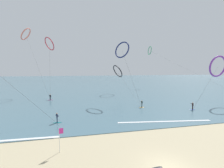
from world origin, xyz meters
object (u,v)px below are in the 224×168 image
(surfer_teal, at_px, (57,118))
(kite_coral, at_px, (26,34))
(kite_charcoal, at_px, (118,71))
(kite_violet, at_px, (218,66))
(kite_crimson, at_px, (49,44))
(surfer_cobalt, at_px, (193,106))
(kite_navy, at_px, (122,50))
(beach_flag, at_px, (60,136))
(surfer_magenta, at_px, (50,97))
(surfer_amber, at_px, (142,104))
(kite_emerald, at_px, (150,51))

(surfer_teal, distance_m, kite_coral, 38.98)
(kite_charcoal, bearing_deg, surfer_teal, 134.01)
(kite_violet, distance_m, kite_crimson, 53.35)
(surfer_cobalt, xyz_separation_m, kite_navy, (-12.23, 13.69, 13.60))
(kite_crimson, xyz_separation_m, beach_flag, (7.96, -43.26, -16.33))
(surfer_teal, height_order, beach_flag, beach_flag)
(surfer_magenta, xyz_separation_m, kite_crimson, (-1.89, 13.27, 17.31))
(surfer_cobalt, bearing_deg, surfer_magenta, -99.09)
(kite_coral, xyz_separation_m, kite_violet, (52.20, -23.80, -10.89))
(surfer_teal, relative_size, kite_crimson, 0.08)
(kite_navy, bearing_deg, kite_charcoal, 135.53)
(surfer_amber, bearing_deg, beach_flag, -12.01)
(kite_navy, relative_size, kite_crimson, 0.82)
(surfer_teal, bearing_deg, beach_flag, 6.19)
(surfer_amber, relative_size, beach_flag, 0.63)
(surfer_teal, height_order, kite_coral, kite_coral)
(kite_coral, relative_size, kite_emerald, 0.41)
(kite_violet, height_order, kite_crimson, kite_crimson)
(beach_flag, bearing_deg, kite_violet, 23.86)
(kite_crimson, bearing_deg, kite_navy, -165.85)
(kite_crimson, bearing_deg, surfer_amber, -175.09)
(surfer_cobalt, relative_size, kite_coral, 0.08)
(kite_violet, bearing_deg, beach_flag, 19.17)
(kite_navy, height_order, kite_charcoal, kite_navy)
(surfer_cobalt, height_order, surfer_magenta, same)
(kite_violet, bearing_deg, kite_emerald, -96.36)
(kite_coral, bearing_deg, kite_navy, 69.49)
(surfer_cobalt, height_order, surfer_teal, same)
(kite_coral, bearing_deg, surfer_amber, 58.90)
(surfer_cobalt, relative_size, kite_charcoal, 0.07)
(surfer_teal, bearing_deg, kite_charcoal, 145.64)
(surfer_magenta, bearing_deg, kite_emerald, 72.12)
(kite_crimson, bearing_deg, kite_coral, 76.05)
(surfer_magenta, height_order, beach_flag, beach_flag)
(surfer_amber, height_order, surfer_magenta, same)
(surfer_cobalt, xyz_separation_m, kite_coral, (-41.13, 28.58, 19.78))
(kite_coral, height_order, kite_emerald, kite_coral)
(kite_crimson, distance_m, beach_flag, 46.92)
(kite_emerald, bearing_deg, surfer_magenta, -52.82)
(kite_charcoal, xyz_separation_m, beach_flag, (-16.46, -39.21, -6.46))
(kite_charcoal, height_order, kite_emerald, kite_emerald)
(kite_charcoal, bearing_deg, kite_crimson, 65.81)
(surfer_cobalt, height_order, kite_crimson, kite_crimson)
(beach_flag, bearing_deg, kite_coral, 110.06)
(surfer_amber, xyz_separation_m, kite_coral, (-31.13, 24.19, 19.78))
(surfer_magenta, xyz_separation_m, kite_coral, (-8.67, 10.37, 19.78))
(kite_violet, distance_m, beach_flag, 41.71)
(surfer_amber, bearing_deg, kite_crimson, -104.68)
(kite_navy, bearing_deg, beach_flag, -64.05)
(surfer_amber, bearing_deg, kite_charcoal, -146.81)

